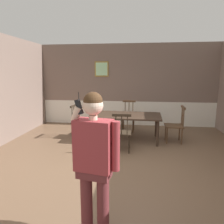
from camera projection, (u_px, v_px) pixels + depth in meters
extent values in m
plane|color=brown|center=(116.00, 166.00, 4.25)|extent=(7.84, 7.84, 0.00)
cube|color=#756056|center=(127.00, 73.00, 7.37)|extent=(6.32, 0.12, 2.02)
cube|color=silver|center=(127.00, 113.00, 7.65)|extent=(6.32, 0.14, 0.87)
cube|color=silver|center=(127.00, 101.00, 7.54)|extent=(6.32, 0.05, 0.06)
cube|color=olive|center=(102.00, 69.00, 7.39)|extent=(0.50, 0.03, 0.53)
cube|color=#ABE2AC|center=(102.00, 69.00, 7.37)|extent=(0.42, 0.01, 0.45)
cube|color=#38281E|center=(126.00, 115.00, 5.83)|extent=(1.98, 1.14, 0.04)
cylinder|color=#38281E|center=(92.00, 131.00, 5.62)|extent=(0.07, 0.07, 0.68)
cylinder|color=#38281E|center=(158.00, 134.00, 5.34)|extent=(0.07, 0.07, 0.68)
cylinder|color=#38281E|center=(99.00, 123.00, 6.46)|extent=(0.07, 0.07, 0.68)
cylinder|color=#38281E|center=(156.00, 125.00, 6.18)|extent=(0.07, 0.07, 0.68)
cube|color=#513823|center=(174.00, 126.00, 5.67)|extent=(0.49, 0.49, 0.03)
cube|color=#513823|center=(183.00, 107.00, 5.54)|extent=(0.05, 0.48, 0.06)
cylinder|color=#513823|center=(184.00, 117.00, 5.45)|extent=(0.02, 0.02, 0.53)
cylinder|color=#513823|center=(183.00, 116.00, 5.58)|extent=(0.02, 0.02, 0.53)
cylinder|color=#513823|center=(182.00, 115.00, 5.72)|extent=(0.02, 0.02, 0.53)
cylinder|color=#513823|center=(167.00, 136.00, 5.55)|extent=(0.04, 0.04, 0.44)
cylinder|color=#513823|center=(166.00, 132.00, 5.92)|extent=(0.04, 0.04, 0.44)
cylinder|color=#513823|center=(182.00, 136.00, 5.50)|extent=(0.04, 0.04, 0.44)
cylinder|color=#513823|center=(179.00, 132.00, 5.87)|extent=(0.04, 0.04, 0.44)
cube|color=#2D2319|center=(81.00, 122.00, 6.09)|extent=(0.49, 0.49, 0.03)
cube|color=#2D2319|center=(74.00, 106.00, 6.05)|extent=(0.09, 0.44, 0.06)
cylinder|color=#2D2319|center=(76.00, 112.00, 6.22)|extent=(0.02, 0.02, 0.49)
cylinder|color=#2D2319|center=(74.00, 113.00, 6.09)|extent=(0.02, 0.02, 0.49)
cylinder|color=#2D2319|center=(72.00, 114.00, 5.96)|extent=(0.02, 0.02, 0.49)
cylinder|color=#2D2319|center=(89.00, 129.00, 6.26)|extent=(0.04, 0.04, 0.44)
cylinder|color=#2D2319|center=(84.00, 132.00, 5.92)|extent=(0.04, 0.04, 0.44)
cylinder|color=#2D2319|center=(78.00, 128.00, 6.34)|extent=(0.04, 0.04, 0.44)
cylinder|color=#2D2319|center=(73.00, 131.00, 6.01)|extent=(0.04, 0.04, 0.44)
cube|color=#2D2319|center=(122.00, 133.00, 5.02)|extent=(0.45, 0.45, 0.03)
cube|color=#2D2319|center=(122.00, 115.00, 4.74)|extent=(0.44, 0.05, 0.06)
cylinder|color=#2D2319|center=(116.00, 124.00, 4.79)|extent=(0.02, 0.02, 0.48)
cylinder|color=#2D2319|center=(122.00, 124.00, 4.78)|extent=(0.02, 0.02, 0.48)
cylinder|color=#2D2319|center=(127.00, 124.00, 4.77)|extent=(0.02, 0.02, 0.48)
cylinder|color=#2D2319|center=(115.00, 139.00, 5.26)|extent=(0.04, 0.04, 0.44)
cylinder|color=#2D2319|center=(129.00, 140.00, 5.22)|extent=(0.04, 0.04, 0.44)
cylinder|color=#2D2319|center=(114.00, 144.00, 4.91)|extent=(0.04, 0.04, 0.44)
cylinder|color=#2D2319|center=(129.00, 145.00, 4.88)|extent=(0.04, 0.04, 0.44)
cube|color=#513823|center=(128.00, 118.00, 6.74)|extent=(0.45, 0.45, 0.03)
cube|color=#513823|center=(129.00, 101.00, 6.83)|extent=(0.43, 0.06, 0.06)
cylinder|color=#513823|center=(133.00, 109.00, 6.85)|extent=(0.02, 0.02, 0.54)
cylinder|color=#513823|center=(129.00, 108.00, 6.87)|extent=(0.02, 0.02, 0.54)
cylinder|color=#513823|center=(125.00, 108.00, 6.90)|extent=(0.02, 0.02, 0.54)
cylinder|color=#513823|center=(133.00, 126.00, 6.59)|extent=(0.04, 0.04, 0.42)
cylinder|color=#513823|center=(122.00, 126.00, 6.65)|extent=(0.04, 0.04, 0.42)
cylinder|color=#513823|center=(134.00, 124.00, 6.92)|extent=(0.04, 0.04, 0.42)
cylinder|color=#513823|center=(124.00, 123.00, 6.98)|extent=(0.04, 0.04, 0.42)
cylinder|color=brown|center=(103.00, 204.00, 2.38)|extent=(0.14, 0.14, 0.81)
cylinder|color=brown|center=(87.00, 200.00, 2.44)|extent=(0.14, 0.14, 0.81)
cube|color=brown|center=(94.00, 172.00, 2.34)|extent=(0.40, 0.27, 0.12)
cube|color=#993338|center=(94.00, 145.00, 2.28)|extent=(0.44, 0.29, 0.57)
cylinder|color=#993338|center=(116.00, 146.00, 2.20)|extent=(0.09, 0.09, 0.54)
cylinder|color=beige|center=(77.00, 114.00, 2.26)|extent=(0.18, 0.15, 0.20)
cylinder|color=beige|center=(93.00, 118.00, 2.22)|extent=(0.09, 0.09, 0.05)
sphere|color=beige|center=(93.00, 105.00, 2.20)|extent=(0.22, 0.22, 0.22)
sphere|color=#472D19|center=(93.00, 102.00, 2.19)|extent=(0.21, 0.21, 0.21)
cube|color=black|center=(79.00, 107.00, 2.22)|extent=(0.10, 0.05, 0.17)
cylinder|color=black|center=(79.00, 96.00, 2.20)|extent=(0.01, 0.01, 0.08)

